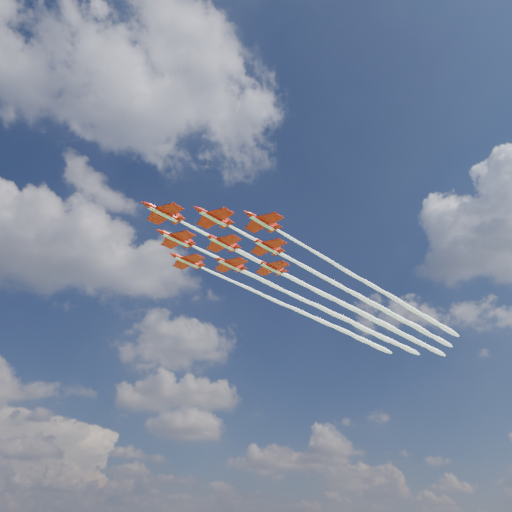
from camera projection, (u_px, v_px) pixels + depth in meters
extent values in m
cylinder|color=red|center=(163.00, 213.00, 121.43)|extent=(8.44, 5.41, 1.23)
cone|color=red|center=(144.00, 203.00, 117.91)|extent=(2.56, 2.16, 1.23)
cone|color=red|center=(180.00, 221.00, 124.75)|extent=(2.01, 1.79, 1.12)
ellipsoid|color=black|center=(156.00, 207.00, 120.27)|extent=(2.53, 2.02, 0.80)
cube|color=red|center=(165.00, 214.00, 121.76)|extent=(8.12, 10.75, 0.16)
cube|color=red|center=(178.00, 220.00, 124.25)|extent=(3.32, 4.29, 0.13)
cube|color=red|center=(179.00, 217.00, 124.89)|extent=(1.64, 1.00, 2.02)
cube|color=white|center=(163.00, 215.00, 121.16)|extent=(7.84, 4.95, 0.13)
cylinder|color=red|center=(214.00, 217.00, 123.15)|extent=(8.44, 5.41, 1.23)
cone|color=red|center=(196.00, 208.00, 119.63)|extent=(2.56, 2.16, 1.23)
cone|color=red|center=(229.00, 226.00, 126.47)|extent=(2.01, 1.79, 1.12)
ellipsoid|color=black|center=(207.00, 212.00, 121.99)|extent=(2.53, 2.02, 0.80)
cube|color=red|center=(215.00, 218.00, 123.48)|extent=(8.12, 10.75, 0.16)
cube|color=red|center=(227.00, 225.00, 125.97)|extent=(3.32, 4.29, 0.13)
cube|color=red|center=(227.00, 222.00, 126.61)|extent=(1.64, 1.00, 2.02)
cube|color=white|center=(213.00, 219.00, 122.88)|extent=(7.84, 4.95, 0.13)
cylinder|color=red|center=(176.00, 239.00, 132.04)|extent=(8.44, 5.41, 1.23)
cone|color=red|center=(159.00, 231.00, 128.52)|extent=(2.56, 2.16, 1.23)
cone|color=red|center=(191.00, 246.00, 135.35)|extent=(2.01, 1.79, 1.12)
ellipsoid|color=black|center=(170.00, 234.00, 130.88)|extent=(2.53, 2.02, 0.80)
cube|color=red|center=(178.00, 240.00, 132.36)|extent=(8.12, 10.75, 0.16)
cube|color=red|center=(189.00, 245.00, 134.86)|extent=(3.32, 4.29, 0.13)
cube|color=red|center=(190.00, 242.00, 135.49)|extent=(1.64, 1.00, 2.02)
cube|color=white|center=(176.00, 241.00, 131.76)|extent=(7.84, 4.95, 0.13)
cylinder|color=red|center=(262.00, 222.00, 124.87)|extent=(8.44, 5.41, 1.23)
cone|color=red|center=(247.00, 213.00, 121.35)|extent=(2.56, 2.16, 1.23)
cone|color=red|center=(276.00, 230.00, 128.18)|extent=(2.01, 1.79, 1.12)
ellipsoid|color=black|center=(256.00, 216.00, 123.71)|extent=(2.53, 2.02, 0.80)
cube|color=red|center=(264.00, 223.00, 125.20)|extent=(8.12, 10.75, 0.16)
cube|color=red|center=(274.00, 229.00, 127.69)|extent=(3.32, 4.29, 0.13)
cube|color=red|center=(275.00, 226.00, 128.33)|extent=(1.64, 1.00, 2.02)
cube|color=white|center=(262.00, 224.00, 124.60)|extent=(7.84, 4.95, 0.13)
cylinder|color=red|center=(222.00, 243.00, 133.76)|extent=(8.44, 5.41, 1.23)
cone|color=red|center=(207.00, 235.00, 130.23)|extent=(2.56, 2.16, 1.23)
cone|color=red|center=(236.00, 250.00, 137.07)|extent=(2.01, 1.79, 1.12)
ellipsoid|color=black|center=(216.00, 238.00, 132.60)|extent=(2.53, 2.02, 0.80)
cube|color=red|center=(224.00, 244.00, 134.08)|extent=(8.12, 10.75, 0.16)
cube|color=red|center=(234.00, 249.00, 136.58)|extent=(3.32, 4.29, 0.13)
cube|color=red|center=(235.00, 246.00, 137.21)|extent=(1.64, 1.00, 2.02)
cube|color=white|center=(222.00, 245.00, 133.48)|extent=(7.84, 4.95, 0.13)
cylinder|color=red|center=(187.00, 261.00, 142.64)|extent=(8.44, 5.41, 1.23)
cone|color=red|center=(172.00, 254.00, 139.12)|extent=(2.56, 2.16, 1.23)
cone|color=red|center=(201.00, 267.00, 145.96)|extent=(2.01, 1.79, 1.12)
ellipsoid|color=black|center=(181.00, 257.00, 141.48)|extent=(2.53, 2.02, 0.80)
cube|color=red|center=(189.00, 262.00, 142.97)|extent=(8.12, 10.75, 0.16)
cube|color=red|center=(199.00, 266.00, 145.46)|extent=(3.32, 4.29, 0.13)
cube|color=red|center=(200.00, 264.00, 146.10)|extent=(1.64, 1.00, 2.02)
cube|color=white|center=(187.00, 263.00, 142.37)|extent=(7.84, 4.95, 0.13)
cylinder|color=red|center=(267.00, 246.00, 135.48)|extent=(8.44, 5.41, 1.23)
cone|color=red|center=(253.00, 239.00, 131.95)|extent=(2.56, 2.16, 1.23)
cone|color=red|center=(280.00, 253.00, 138.79)|extent=(2.01, 1.79, 1.12)
ellipsoid|color=black|center=(261.00, 242.00, 134.31)|extent=(2.53, 2.02, 0.80)
cube|color=red|center=(269.00, 247.00, 135.80)|extent=(8.12, 10.75, 0.16)
cube|color=red|center=(278.00, 252.00, 138.29)|extent=(3.32, 4.29, 0.13)
cube|color=red|center=(278.00, 250.00, 138.93)|extent=(1.64, 1.00, 2.02)
cube|color=white|center=(267.00, 248.00, 135.20)|extent=(7.84, 4.95, 0.13)
cylinder|color=red|center=(230.00, 264.00, 144.36)|extent=(8.44, 5.41, 1.23)
cone|color=red|center=(215.00, 258.00, 140.84)|extent=(2.56, 2.16, 1.23)
cone|color=red|center=(243.00, 270.00, 147.67)|extent=(2.01, 1.79, 1.12)
ellipsoid|color=black|center=(224.00, 260.00, 143.20)|extent=(2.53, 2.02, 0.80)
cube|color=red|center=(231.00, 265.00, 144.69)|extent=(8.12, 10.75, 0.16)
cube|color=red|center=(241.00, 270.00, 147.18)|extent=(3.32, 4.29, 0.13)
cube|color=red|center=(241.00, 267.00, 147.82)|extent=(1.64, 1.00, 2.02)
cube|color=white|center=(230.00, 266.00, 144.09)|extent=(7.84, 4.95, 0.13)
cylinder|color=red|center=(271.00, 268.00, 146.08)|extent=(8.44, 5.41, 1.23)
cone|color=red|center=(258.00, 261.00, 142.56)|extent=(2.56, 2.16, 1.23)
cone|color=red|center=(283.00, 273.00, 149.39)|extent=(2.01, 1.79, 1.12)
ellipsoid|color=black|center=(266.00, 263.00, 144.92)|extent=(2.53, 2.02, 0.80)
cube|color=red|center=(272.00, 268.00, 146.40)|extent=(8.12, 10.75, 0.16)
cube|color=red|center=(281.00, 273.00, 148.90)|extent=(3.32, 4.29, 0.13)
cube|color=red|center=(282.00, 270.00, 149.54)|extent=(1.64, 1.00, 2.02)
cube|color=white|center=(271.00, 269.00, 145.80)|extent=(7.84, 4.95, 0.13)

